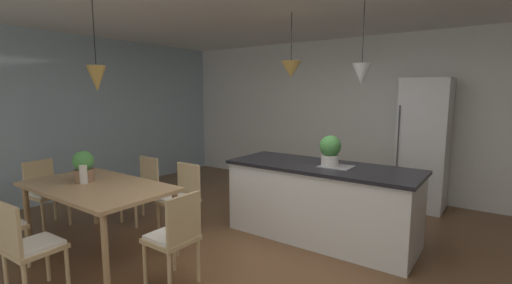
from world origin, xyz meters
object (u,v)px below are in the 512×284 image
Objects in this scene: chair_window_end at (45,191)px; chair_far_right at (181,197)px; dining_table at (97,191)px; kitchen_island at (321,201)px; potted_plant_on_table at (84,166)px; chair_near_right at (28,245)px; potted_plant_on_island at (330,150)px; chair_kitchen_end at (175,236)px; vase_on_dining_table at (83,174)px; refrigerator at (424,144)px; chair_far_left at (142,187)px.

chair_window_end is 1.00× the size of chair_far_right.
kitchen_island reaches higher than dining_table.
dining_table is at bearing 0.20° from chair_window_end.
potted_plant_on_table is (1.00, 0.00, 0.46)m from chair_window_end.
chair_near_right is 0.39× the size of kitchen_island.
potted_plant_on_island is (3.20, 1.75, 0.62)m from chair_window_end.
potted_plant_on_table is at bearing -126.37° from chair_far_right.
chair_kitchen_end is 2.49m from chair_window_end.
vase_on_dining_table is (1.08, -0.05, 0.38)m from chair_window_end.
chair_window_end is at bearing -150.48° from kitchen_island.
chair_near_right is at bearing -134.70° from chair_kitchen_end.
potted_plant_on_table is (-0.64, 0.85, 0.46)m from chair_near_right.
potted_plant_on_table is at bearing -127.73° from refrigerator.
refrigerator reaches higher than chair_window_end.
kitchen_island reaches higher than chair_near_right.
potted_plant_on_island is at bearing 41.84° from dining_table.
potted_plant_on_island reaches higher than potted_plant_on_table.
potted_plant_on_island is (1.56, 0.89, 0.62)m from chair_far_right.
chair_far_left is at bearing -158.35° from kitchen_island.
dining_table is at bearing 179.97° from chair_kitchen_end.
chair_kitchen_end is 1.85m from chair_far_left.
potted_plant_on_table reaches higher than chair_near_right.
chair_near_right is 1.89m from chair_far_left.
chair_window_end is 2.41× the size of potted_plant_on_island.
potted_plant_on_island is at bearing 28.74° from chair_window_end.
chair_window_end is at bearing -179.91° from chair_kitchen_end.
potted_plant_on_island is 2.79m from vase_on_dining_table.
potted_plant_on_table is (-1.49, -0.00, 0.46)m from chair_kitchen_end.
refrigerator is at bearing 71.24° from potted_plant_on_island.
dining_table is 2.01× the size of chair_window_end.
refrigerator is at bearing 52.27° from potted_plant_on_table.
chair_far_right is at bearing 0.00° from chair_far_left.
kitchen_island is 6.35× the size of potted_plant_on_table.
chair_near_right is 2.47× the size of potted_plant_on_table.
potted_plant_on_table is at bearing 0.01° from chair_window_end.
chair_near_right is 2.99m from kitchen_island.
potted_plant_on_island is at bearing 59.13° from chair_near_right.
dining_table is 0.35m from potted_plant_on_table.
potted_plant_on_island is (1.56, 2.61, 0.62)m from chair_near_right.
vase_on_dining_table is (-2.77, -3.74, -0.12)m from refrigerator.
chair_far_right is at bearing 27.79° from chair_window_end.
dining_table is 2.01× the size of chair_kitchen_end.
chair_window_end is at bearing -136.27° from refrigerator.
chair_kitchen_end is 1.55m from potted_plant_on_table.
potted_plant_on_table is at bearing -179.87° from chair_kitchen_end.
chair_far_right is 3.63m from refrigerator.
dining_table is 0.89× the size of refrigerator.
potted_plant_on_island reaches higher than chair_far_right.
potted_plant_on_island reaches higher than chair_window_end.
chair_kitchen_end is at bearing -109.21° from kitchen_island.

